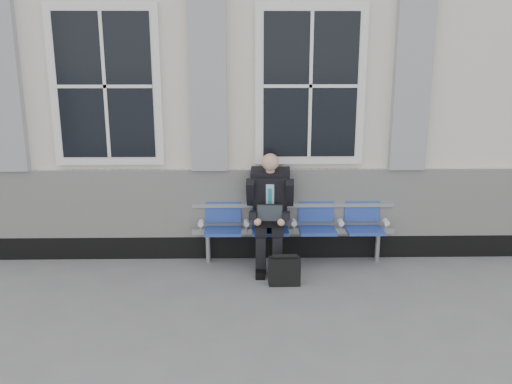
{
  "coord_description": "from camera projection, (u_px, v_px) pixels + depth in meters",
  "views": [
    {
      "loc": [
        -0.44,
        -5.62,
        2.83
      ],
      "look_at": [
        -0.33,
        0.9,
        1.05
      ],
      "focal_mm": 40.0,
      "sensor_mm": 36.0,
      "label": 1
    }
  ],
  "objects": [
    {
      "name": "businessman",
      "position": [
        270.0,
        206.0,
        7.11
      ],
      "size": [
        0.61,
        0.81,
        1.46
      ],
      "color": "black",
      "rests_on": "ground"
    },
    {
      "name": "briefcase",
      "position": [
        284.0,
        271.0,
        6.69
      ],
      "size": [
        0.37,
        0.16,
        0.38
      ],
      "color": "black",
      "rests_on": "ground"
    },
    {
      "name": "bench",
      "position": [
        293.0,
        221.0,
        7.31
      ],
      "size": [
        2.6,
        0.47,
        0.91
      ],
      "color": "#9EA0A3",
      "rests_on": "ground"
    },
    {
      "name": "ground",
      "position": [
        288.0,
        307.0,
        6.17
      ],
      "size": [
        70.0,
        70.0,
        0.0
      ],
      "primitive_type": "plane",
      "color": "slate",
      "rests_on": "ground"
    },
    {
      "name": "station_building",
      "position": [
        273.0,
        77.0,
        8.94
      ],
      "size": [
        14.4,
        4.4,
        4.49
      ],
      "color": "silver",
      "rests_on": "ground"
    }
  ]
}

